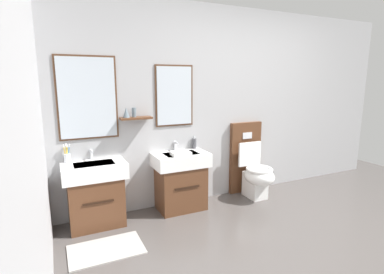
# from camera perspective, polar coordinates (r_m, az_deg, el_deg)

# --- Properties ---
(ground_plane) EXTENTS (6.32, 5.05, 0.10)m
(ground_plane) POSITION_cam_1_polar(r_m,az_deg,el_deg) (3.27, 27.93, -20.38)
(ground_plane) COLOR #4C4744
(ground_plane) RESTS_ON ground
(wall_back) EXTENTS (5.12, 0.27, 2.50)m
(wall_back) POSITION_cam_1_polar(r_m,az_deg,el_deg) (4.18, 8.56, 6.30)
(wall_back) COLOR #A8A8AA
(wall_back) RESTS_ON ground
(wall_left) EXTENTS (0.12, 3.85, 2.50)m
(wall_left) POSITION_cam_1_polar(r_m,az_deg,el_deg) (1.64, -30.21, -2.22)
(wall_left) COLOR #A8A8AA
(wall_left) RESTS_ON ground
(bath_mat) EXTENTS (0.68, 0.44, 0.01)m
(bath_mat) POSITION_cam_1_polar(r_m,az_deg,el_deg) (3.11, -16.12, -20.00)
(bath_mat) COLOR #9E9993
(bath_mat) RESTS_ON ground
(vanity_sink_left) EXTENTS (0.66, 0.43, 0.71)m
(vanity_sink_left) POSITION_cam_1_polar(r_m,az_deg,el_deg) (3.46, -18.01, -10.05)
(vanity_sink_left) COLOR #56331E
(vanity_sink_left) RESTS_ON ground
(tap_on_left_sink) EXTENTS (0.03, 0.13, 0.11)m
(tap_on_left_sink) POSITION_cam_1_polar(r_m,az_deg,el_deg) (3.48, -18.73, -2.97)
(tap_on_left_sink) COLOR silver
(tap_on_left_sink) RESTS_ON vanity_sink_left
(vanity_sink_right) EXTENTS (0.66, 0.43, 0.71)m
(vanity_sink_right) POSITION_cam_1_polar(r_m,az_deg,el_deg) (3.70, -2.24, -8.11)
(vanity_sink_right) COLOR #56331E
(vanity_sink_right) RESTS_ON ground
(tap_on_right_sink) EXTENTS (0.03, 0.13, 0.11)m
(tap_on_right_sink) POSITION_cam_1_polar(r_m,az_deg,el_deg) (3.72, -3.20, -1.52)
(tap_on_right_sink) COLOR silver
(tap_on_right_sink) RESTS_ON vanity_sink_right
(toilet) EXTENTS (0.48, 0.62, 1.00)m
(toilet) POSITION_cam_1_polar(r_m,az_deg,el_deg) (4.19, 11.41, -6.02)
(toilet) COLOR #56331E
(toilet) RESTS_ON ground
(toothbrush_cup) EXTENTS (0.07, 0.07, 0.21)m
(toothbrush_cup) POSITION_cam_1_polar(r_m,az_deg,el_deg) (3.46, -22.81, -3.54)
(toothbrush_cup) COLOR silver
(toothbrush_cup) RESTS_ON vanity_sink_left
(soap_dispenser) EXTENTS (0.06, 0.06, 0.17)m
(soap_dispenser) POSITION_cam_1_polar(r_m,az_deg,el_deg) (3.82, 0.43, -1.18)
(soap_dispenser) COLOR #4C4C51
(soap_dispenser) RESTS_ON vanity_sink_right
(folded_hand_towel) EXTENTS (0.22, 0.16, 0.04)m
(folded_hand_towel) POSITION_cam_1_polar(r_m,az_deg,el_deg) (3.48, -2.14, -3.22)
(folded_hand_towel) COLOR white
(folded_hand_towel) RESTS_ON vanity_sink_right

